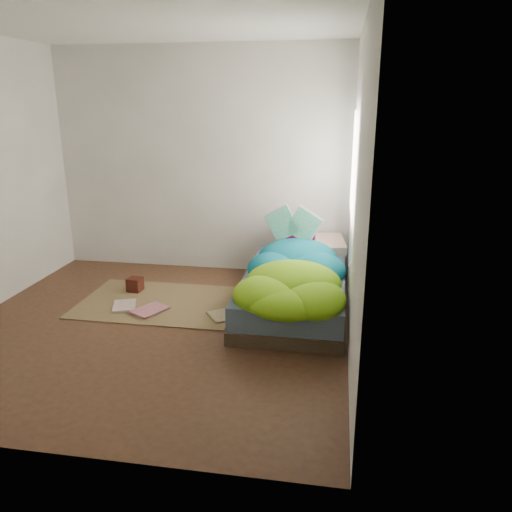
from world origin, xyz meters
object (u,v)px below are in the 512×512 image
(floor_book_a, at_px, (113,306))
(bed, at_px, (295,289))
(floor_book_b, at_px, (141,307))
(pillow_magenta, at_px, (296,234))
(wooden_box, at_px, (135,284))
(open_book, at_px, (293,215))

(floor_book_a, bearing_deg, bed, -7.16)
(bed, distance_m, floor_book_b, 1.54)
(pillow_magenta, distance_m, wooden_box, 1.86)
(bed, xyz_separation_m, open_book, (-0.07, 0.43, 0.66))
(bed, bearing_deg, wooden_box, 177.22)
(open_book, distance_m, wooden_box, 1.86)
(bed, relative_size, floor_book_b, 6.05)
(pillow_magenta, relative_size, floor_book_b, 1.27)
(bed, height_order, open_book, open_book)
(pillow_magenta, bearing_deg, floor_book_a, -145.76)
(pillow_magenta, height_order, wooden_box, pillow_magenta)
(open_book, bearing_deg, floor_book_b, -141.63)
(open_book, bearing_deg, bed, -71.90)
(floor_book_a, distance_m, floor_book_b, 0.29)
(bed, xyz_separation_m, floor_book_b, (-1.48, -0.37, -0.14))
(bed, bearing_deg, pillow_magenta, 94.24)
(floor_book_a, relative_size, floor_book_b, 0.90)
(pillow_magenta, xyz_separation_m, floor_book_a, (-1.72, -1.11, -0.53))
(pillow_magenta, bearing_deg, floor_book_b, -141.26)
(pillow_magenta, distance_m, open_book, 0.40)
(floor_book_b, bearing_deg, floor_book_a, -147.15)
(pillow_magenta, relative_size, floor_book_a, 1.41)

